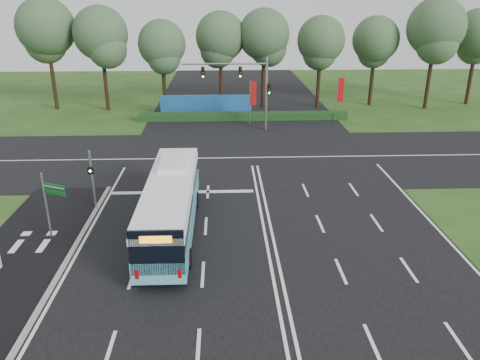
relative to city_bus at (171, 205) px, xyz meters
name	(u,v)px	position (x,y,z in m)	size (l,w,h in m)	color
ground	(263,225)	(5.14, 0.63, -1.70)	(120.00, 120.00, 0.00)	#214918
road_main	(263,225)	(5.14, 0.63, -1.68)	(20.00, 120.00, 0.04)	black
road_cross	(251,158)	(5.14, 12.63, -1.67)	(120.00, 14.00, 0.05)	black
bike_path	(22,257)	(-7.36, -2.37, -1.67)	(5.00, 18.00, 0.06)	black
kerb_strip	(70,255)	(-4.96, -2.37, -1.64)	(0.25, 18.00, 0.12)	gray
city_bus	(171,205)	(0.00, 0.00, 0.00)	(2.58, 11.76, 3.37)	#55A5C4
pedestrian_signal	(92,178)	(-5.06, 3.33, 0.36)	(0.32, 0.43, 3.76)	gray
street_sign	(50,198)	(-6.27, -0.45, 0.69)	(1.36, 0.65, 3.76)	gray
banner_flag_mid	(252,96)	(5.95, 23.33, 1.24)	(0.66, 0.12, 4.51)	gray
banner_flag_right	(340,93)	(15.03, 24.28, 1.32)	(0.68, 0.09, 4.63)	gray
traffic_light_gantry	(248,82)	(5.35, 21.13, 2.97)	(8.41, 0.28, 7.00)	gray
hedge	(243,116)	(5.14, 25.13, -1.30)	(22.00, 1.20, 0.80)	#153714
blue_hoarding	(206,105)	(1.14, 27.63, -0.60)	(10.00, 0.30, 2.20)	#1A5191
eucalyptus_row	(265,34)	(7.81, 30.96, 6.60)	(55.07, 8.34, 12.29)	black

